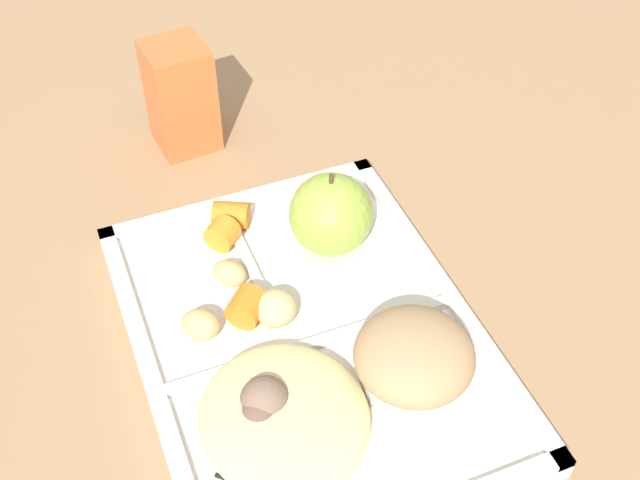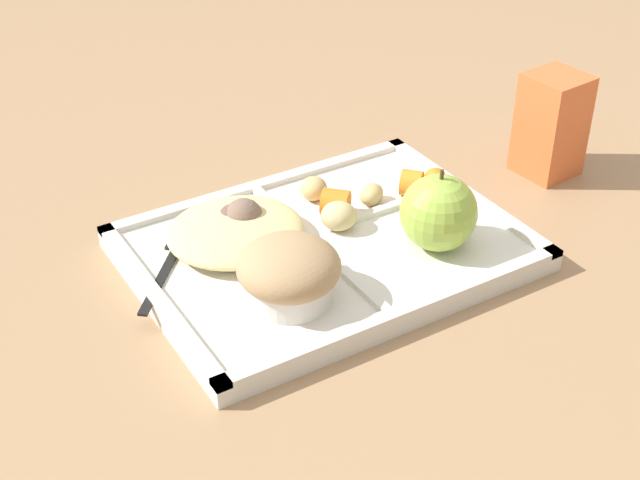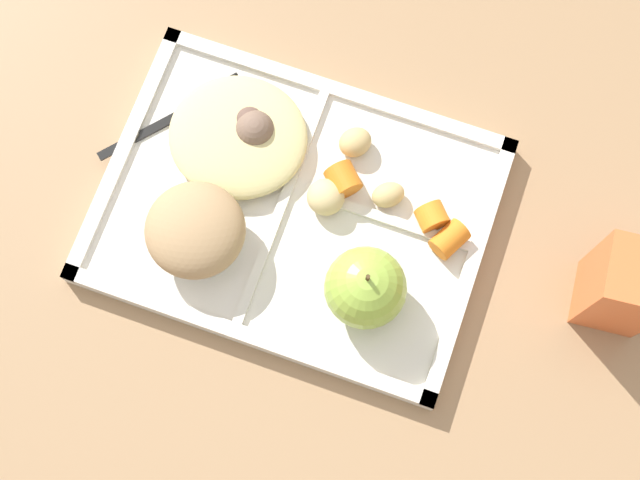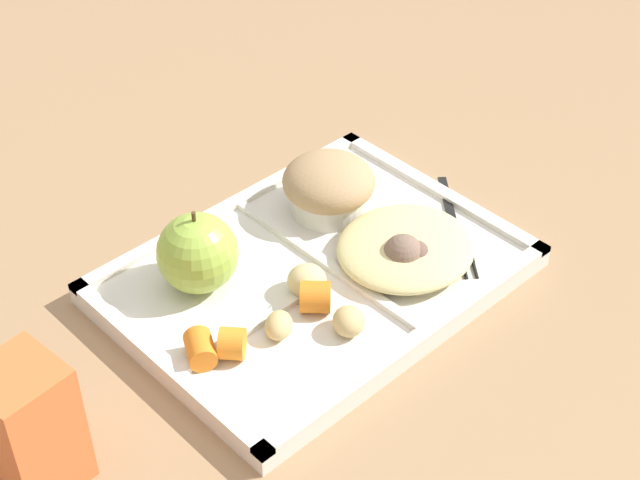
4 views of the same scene
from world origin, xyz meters
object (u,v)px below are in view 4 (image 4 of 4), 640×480
object	(u,v)px
green_apple	(198,253)
milk_carton	(30,427)
lunch_tray	(315,276)
bran_muffin	(329,186)
plastic_fork	(455,234)

from	to	relation	value
green_apple	milk_carton	size ratio (longest dim) A/B	0.72
lunch_tray	green_apple	world-z (taller)	green_apple
lunch_tray	bran_muffin	bearing A→B (deg)	38.31
bran_muffin	milk_carton	world-z (taller)	milk_carton
lunch_tray	milk_carton	xyz separation A→B (m)	(-0.29, -0.02, 0.05)
green_apple	milk_carton	distance (m)	0.22
milk_carton	bran_muffin	bearing A→B (deg)	6.15
lunch_tray	green_apple	bearing A→B (deg)	146.89
green_apple	plastic_fork	distance (m)	0.24
bran_muffin	plastic_fork	xyz separation A→B (m)	(0.06, -0.11, -0.03)
lunch_tray	plastic_fork	xyz separation A→B (m)	(0.13, -0.05, 0.01)
lunch_tray	milk_carton	bearing A→B (deg)	-176.55
lunch_tray	milk_carton	size ratio (longest dim) A/B	3.12
green_apple	plastic_fork	size ratio (longest dim) A/B	0.64
bran_muffin	plastic_fork	distance (m)	0.13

